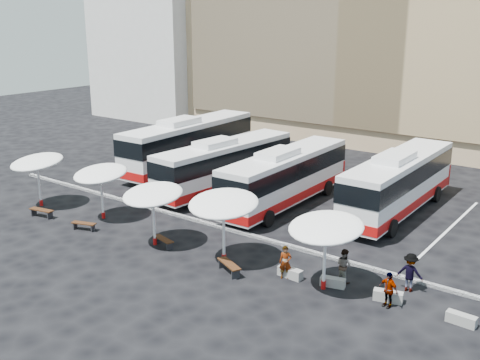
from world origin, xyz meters
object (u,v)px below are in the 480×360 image
Objects in this scene: sunshade_4 at (326,228)px; conc_bench_2 at (388,296)px; sunshade_1 at (100,174)px; conc_bench_0 at (290,273)px; sunshade_2 at (153,195)px; passenger_3 at (410,272)px; bus_1 at (225,164)px; conc_bench_1 at (333,282)px; bus_3 at (399,181)px; sunshade_3 at (224,204)px; conc_bench_3 at (461,319)px; bus_2 at (286,176)px; passenger_1 at (344,266)px; wood_bench_2 at (163,240)px; sunshade_0 at (37,162)px; wood_bench_1 at (84,224)px; wood_bench_0 at (42,211)px; passenger_2 at (388,290)px; bus_0 at (189,142)px; passenger_0 at (285,262)px; wood_bench_3 at (229,265)px.

conc_bench_2 is at bearing 13.30° from sunshade_4.
conc_bench_0 is (13.16, -0.08, -2.54)m from sunshade_1.
sunshade_2 is 1.91× the size of passenger_3.
conc_bench_1 is at bearing -29.48° from bus_1.
conc_bench_0 is (-1.79, 0.10, -2.67)m from sunshade_4.
bus_3 is 7.02× the size of passenger_3.
sunshade_3 is 3.52× the size of conc_bench_3.
bus_2 is 11.11m from passenger_1.
wood_bench_2 is at bearing -122.31° from bus_3.
sunshade_4 reaches higher than sunshade_2.
sunshade_0 is 23.31m from passenger_3.
sunshade_0 reaches higher than wood_bench_1.
bus_2 reaches higher than wood_bench_0.
passenger_2 is at bearing -25.46° from bus_1.
conc_bench_1 is (1.49, -11.26, -1.79)m from bus_3.
wood_bench_1 is 0.84× the size of passenger_3.
bus_3 is 10.71× the size of conc_bench_3.
bus_0 is at bearing 152.15° from conc_bench_2.
passenger_3 is at bearing 34.09° from sunshade_4.
conc_bench_0 is (16.52, -11.68, -1.91)m from bus_0.
passenger_2 is at bearing -40.52° from bus_2.
passenger_2 is (2.51, -0.99, -0.01)m from passenger_1.
sunshade_4 is (12.56, -8.99, 0.99)m from bus_1.
passenger_1 is (7.96, -7.67, -1.14)m from bus_2.
sunshade_4 reaches higher than sunshade_0.
bus_3 is 21.70m from wood_bench_0.
wood_bench_0 is 21.56m from passenger_3.
wood_bench_2 is 0.95× the size of passenger_1.
passenger_1 is at bearing 26.06° from conc_bench_0.
conc_bench_1 is at bearing -178.54° from conc_bench_3.
wood_bench_2 is 14.89m from conc_bench_3.
sunshade_1 is 2.09× the size of passenger_2.
sunshade_0 reaches higher than passenger_1.
conc_bench_3 is at bearing 5.02° from sunshade_3.
wood_bench_1 is at bearing -11.11° from sunshade_0.
passenger_3 is at bearing 13.15° from sunshade_2.
sunshade_0 is at bearing -146.90° from bus_3.
bus_3 is at bearing 40.11° from sunshade_1.
conc_bench_0 is (5.78, -8.74, -1.70)m from bus_2.
passenger_0 is 0.99× the size of passenger_1.
wood_bench_2 reaches higher than wood_bench_1.
sunshade_4 is at bearing -174.14° from conc_bench_3.
passenger_0 is at bearing 5.36° from wood_bench_2.
sunshade_3 reaches higher than sunshade_2.
conc_bench_0 is at bearing -162.66° from passenger_2.
wood_bench_1 is 9.99m from wood_bench_3.
passenger_0 reaches higher than wood_bench_1.
wood_bench_1 is (-13.05, -13.47, -1.66)m from bus_3.
wood_bench_0 is (0.23, -13.67, -1.76)m from bus_0.
wood_bench_1 is 1.21× the size of conc_bench_2.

